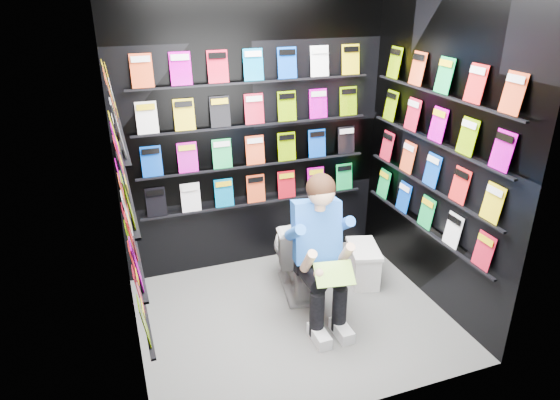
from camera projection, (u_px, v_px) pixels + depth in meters
name	position (u px, v px, depth m)	size (l,w,h in m)	color
floor	(293.00, 317.00, 4.04)	(2.40, 2.40, 0.00)	slate
wall_back	(254.00, 130.00, 4.38)	(2.40, 0.04, 2.60)	black
wall_front	(364.00, 226.00, 2.65)	(2.40, 0.04, 2.60)	black
wall_left	(118.00, 188.00, 3.14)	(0.04, 2.00, 2.60)	black
wall_right	(438.00, 148.00, 3.89)	(0.04, 2.00, 2.60)	black
comics_back	(255.00, 130.00, 4.35)	(2.10, 0.06, 1.37)	red
comics_left	(123.00, 186.00, 3.15)	(0.06, 1.70, 1.37)	red
comics_right	(435.00, 148.00, 3.88)	(0.06, 1.70, 1.37)	red
toilet	(296.00, 252.00, 4.27)	(0.42, 0.75, 0.73)	white
longbox	(363.00, 265.00, 4.48)	(0.23, 0.41, 0.31)	silver
longbox_lid	(364.00, 249.00, 4.41)	(0.25, 0.43, 0.03)	silver
reader	(315.00, 232.00, 3.79)	(0.49, 0.71, 1.31)	blue
held_comic	(334.00, 274.00, 3.55)	(0.28, 0.01, 0.20)	green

